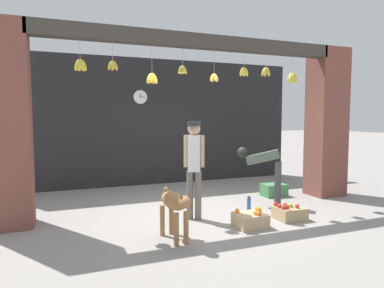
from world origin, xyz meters
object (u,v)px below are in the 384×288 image
Objects in this scene: shopkeeper at (194,162)px; produce_box_green at (274,190)px; fruit_crate_oranges at (250,220)px; fruit_crate_apples at (289,213)px; wall_clock at (140,97)px; water_bottle at (249,205)px; dog at (175,205)px; worker_stooping at (265,167)px.

shopkeeper reaches higher than produce_box_green.
fruit_crate_oranges is 1.02× the size of fruit_crate_apples.
fruit_crate_apples is 4.60m from wall_clock.
water_bottle is (-1.16, -0.90, 0.00)m from produce_box_green.
dog is 4.35m from wall_clock.
fruit_crate_oranges is (0.67, -0.71, -0.86)m from shopkeeper.
fruit_crate_oranges is at bearing -119.01° from water_bottle.
fruit_crate_oranges is at bearing 88.07° from dog.
worker_stooping is 1.54m from fruit_crate_oranges.
shopkeeper reaches higher than water_bottle.
shopkeeper is (0.61, 0.83, 0.46)m from dog.
fruit_crate_apples is at bearing -116.06° from produce_box_green.
fruit_crate_oranges is 0.83m from fruit_crate_apples.
dog is 0.53× the size of shopkeeper.
shopkeeper is 1.30m from fruit_crate_oranges.
shopkeeper is 4.59× the size of wall_clock.
wall_clock reaches higher than fruit_crate_oranges.
wall_clock is (-0.19, 3.15, 1.24)m from shopkeeper.
dog is 2.52m from worker_stooping.
shopkeeper is 3.39m from wall_clock.
produce_box_green is (2.24, 0.94, -0.84)m from shopkeeper.
fruit_crate_oranges is 1.63× the size of water_bottle.
wall_clock reaches higher than fruit_crate_apples.
dog reaches higher than water_bottle.
fruit_crate_apples is 0.75m from water_bottle.
water_bottle is (-0.52, -0.30, -0.62)m from worker_stooping.
wall_clock is at bearing 166.31° from dog.
water_bottle is at bearing -152.28° from shopkeeper.
worker_stooping is at bearing -142.58° from shopkeeper.
dog reaches higher than produce_box_green.
water_bottle is at bearing 109.60° from dog.
worker_stooping reaches higher than produce_box_green.
dog is 2.15m from fruit_crate_apples.
worker_stooping is 3.13× the size of wall_clock.
dog is at bearing -173.26° from fruit_crate_apples.
fruit_crate_apples is at bearing -56.75° from water_bottle.
dog is 1.94m from water_bottle.
wall_clock is (-1.27, 3.11, 2.07)m from water_bottle.
fruit_crate_apples is at bearing 8.31° from fruit_crate_oranges.
shopkeeper reaches higher than dog.
produce_box_green is at bearing -4.51° from worker_stooping.
water_bottle is (0.41, 0.74, 0.02)m from fruit_crate_oranges.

